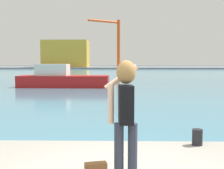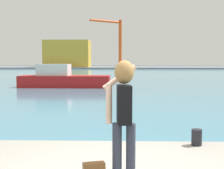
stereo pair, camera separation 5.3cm
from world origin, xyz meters
The scene contains 8 objects.
ground_plane centered at (0.00, 50.00, 0.00)m, with size 220.00×220.00×0.00m, color #334751.
harbor_water centered at (0.00, 52.00, 0.01)m, with size 140.00×100.00×0.02m, color teal.
far_shore_dock centered at (0.00, 92.00, 0.26)m, with size 140.00×20.00×0.51m, color gray.
person_photographer centered at (0.09, 0.04, 1.65)m, with size 0.53×0.55×1.74m.
harbor_bollard centered at (1.62, 1.73, 0.75)m, with size 0.21×0.21×0.33m, color black.
boat_moored centered at (-5.09, 21.44, 0.75)m, with size 8.09×2.57×2.05m.
warehouse_left centered at (-17.08, 89.39, 4.81)m, with size 14.49×8.67×8.60m, color gold.
port_crane centered at (-1.03, 85.32, 9.58)m, with size 9.58×6.57×14.72m.
Camera 1 is at (-0.01, -4.08, 2.30)m, focal length 45.85 mm.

